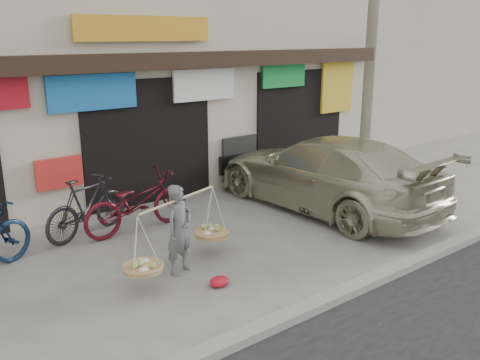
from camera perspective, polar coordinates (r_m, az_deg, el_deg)
ground at (r=8.75m, az=1.07°, el=-8.13°), size 70.00×70.00×0.00m
kerb at (r=7.42m, az=10.96°, el=-12.57°), size 70.00×0.25×0.12m
shophouse_block at (r=13.60m, az=-16.51°, el=14.81°), size 14.00×6.32×7.00m
neighbor_east at (r=22.74m, az=17.51°, el=14.31°), size 12.00×7.00×6.40m
street_vendor at (r=7.87m, az=-6.83°, el=-6.00°), size 2.07×1.05×1.41m
bike_1 at (r=9.70m, az=-16.81°, el=-2.84°), size 1.93×1.15×1.12m
bike_2 at (r=9.68m, az=-11.50°, el=-2.46°), size 2.19×0.87×1.13m
suv at (r=10.89m, az=9.46°, el=0.83°), size 2.40×5.40×1.54m
red_bag at (r=7.64m, az=-2.34°, el=-11.31°), size 0.31×0.25×0.14m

